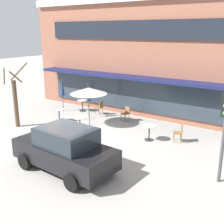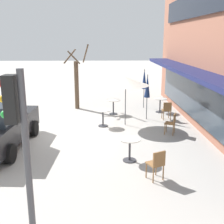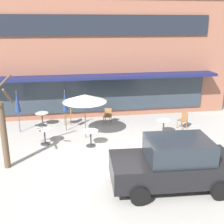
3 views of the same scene
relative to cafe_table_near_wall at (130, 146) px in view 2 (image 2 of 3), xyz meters
name	(u,v)px [view 2 (image 2 of 3)]	position (x,y,z in m)	size (l,w,h in m)	color
ground_plane	(59,133)	(-2.89, -2.72, -0.52)	(80.00, 80.00, 0.00)	#ADA8A0
cafe_table_near_wall	(130,146)	(0.00, 0.00, 0.00)	(0.70, 0.70, 0.76)	#333338
cafe_table_streetside	(103,115)	(-3.76, -0.85, 0.00)	(0.70, 0.70, 0.76)	#333338
cafe_table_by_tree	(113,105)	(-5.86, -0.29, 0.00)	(0.70, 0.70, 0.76)	#333338
cafe_table_mid_patio	(160,103)	(-6.14, 2.23, 0.00)	(0.70, 0.70, 0.76)	#333338
patio_umbrella_green_folded	(144,79)	(-7.24, 1.50, 1.11)	(0.28, 0.28, 2.20)	#4C4C51
patio_umbrella_cream_folded	(126,81)	(-3.92, 0.17, 1.51)	(2.10, 2.10, 2.20)	#4C4C51
patio_umbrella_corner_open	(147,86)	(-4.86, 1.30, 1.11)	(0.28, 0.28, 2.20)	#4C4C51
cafe_chair_0	(157,163)	(1.32, 0.62, 0.01)	(0.53, 0.53, 0.89)	olive
cafe_chair_1	(172,122)	(-2.55, 1.99, 0.01)	(0.53, 0.53, 0.89)	olive
cafe_chair_2	(167,109)	(-4.69, 2.26, 0.01)	(0.41, 0.41, 0.89)	olive
street_tree	(77,82)	(-7.19, -2.29, 1.02)	(1.17, 1.43, 3.57)	brown
traffic_light_pole	(19,135)	(3.91, -2.27, 1.78)	(0.26, 0.44, 3.40)	#47474C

